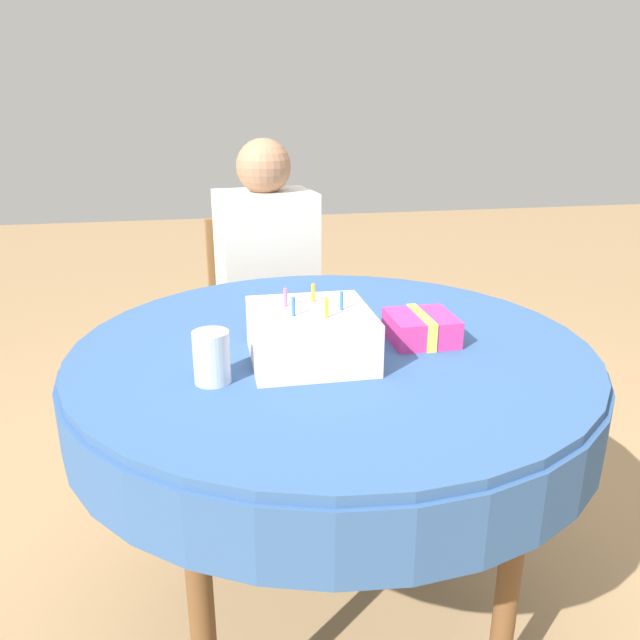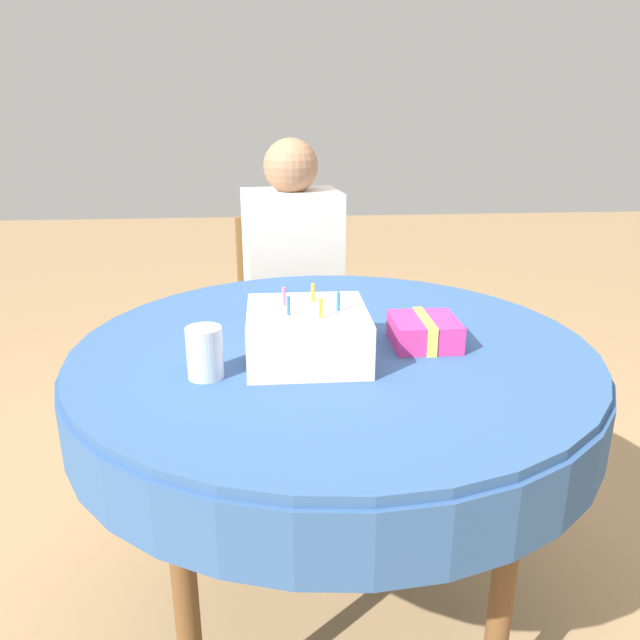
{
  "view_description": "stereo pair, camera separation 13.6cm",
  "coord_description": "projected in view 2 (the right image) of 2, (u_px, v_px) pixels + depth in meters",
  "views": [
    {
      "loc": [
        -0.27,
        -1.29,
        1.29
      ],
      "look_at": [
        -0.03,
        -0.02,
        0.83
      ],
      "focal_mm": 35.0,
      "sensor_mm": 36.0,
      "label": 1
    },
    {
      "loc": [
        -0.14,
        -1.3,
        1.29
      ],
      "look_at": [
        -0.03,
        -0.02,
        0.83
      ],
      "focal_mm": 35.0,
      "sensor_mm": 36.0,
      "label": 2
    }
  ],
  "objects": [
    {
      "name": "ground_plane",
      "position": [
        331.0,
        611.0,
        1.66
      ],
      "size": [
        12.0,
        12.0,
        0.0
      ],
      "primitive_type": "plane",
      "color": "#A37F56"
    },
    {
      "name": "dining_table",
      "position": [
        333.0,
        379.0,
        1.44
      ],
      "size": [
        1.18,
        1.18,
        0.77
      ],
      "color": "#335689",
      "rests_on": "ground_plane"
    },
    {
      "name": "chair",
      "position": [
        290.0,
        329.0,
        2.35
      ],
      "size": [
        0.45,
        0.45,
        0.88
      ],
      "rotation": [
        0.0,
        0.0,
        0.12
      ],
      "color": "brown",
      "rests_on": "ground_plane"
    },
    {
      "name": "person",
      "position": [
        293.0,
        279.0,
        2.19
      ],
      "size": [
        0.35,
        0.37,
        1.17
      ],
      "rotation": [
        0.0,
        0.0,
        0.12
      ],
      "color": "#9E7051",
      "rests_on": "ground_plane"
    },
    {
      "name": "birthday_cake",
      "position": [
        307.0,
        334.0,
        1.31
      ],
      "size": [
        0.25,
        0.25,
        0.15
      ],
      "color": "silver",
      "rests_on": "dining_table"
    },
    {
      "name": "drinking_glass",
      "position": [
        205.0,
        353.0,
        1.22
      ],
      "size": [
        0.07,
        0.07,
        0.1
      ],
      "color": "silver",
      "rests_on": "dining_table"
    },
    {
      "name": "gift_box",
      "position": [
        424.0,
        332.0,
        1.39
      ],
      "size": [
        0.14,
        0.15,
        0.07
      ],
      "color": "#D13384",
      "rests_on": "dining_table"
    }
  ]
}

